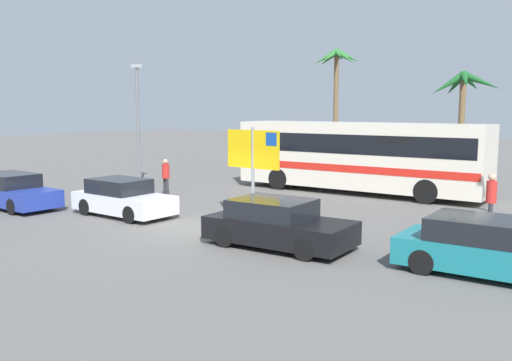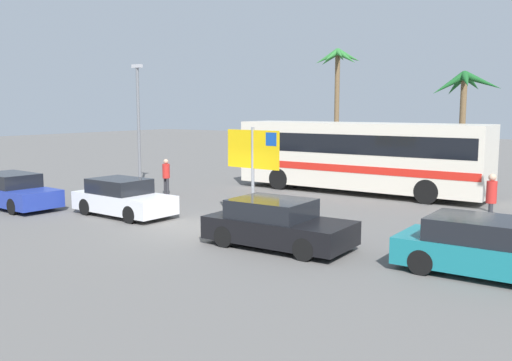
{
  "view_description": "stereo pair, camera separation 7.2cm",
  "coord_description": "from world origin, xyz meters",
  "px_view_note": "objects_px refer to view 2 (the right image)",
  "views": [
    {
      "loc": [
        11.17,
        -13.24,
        3.85
      ],
      "look_at": [
        0.12,
        2.64,
        1.3
      ],
      "focal_mm": 38.89,
      "sensor_mm": 36.0,
      "label": 1
    },
    {
      "loc": [
        11.23,
        -13.2,
        3.85
      ],
      "look_at": [
        0.12,
        2.64,
        1.3
      ],
      "focal_mm": 38.89,
      "sensor_mm": 36.0,
      "label": 2
    }
  ],
  "objects_px": {
    "ferry_sign": "(254,153)",
    "car_white": "(123,198)",
    "pedestrian_by_bus": "(166,174)",
    "car_black": "(277,224)",
    "car_blue": "(13,191)",
    "car_teal": "(482,247)",
    "pedestrian_near_sign": "(491,197)",
    "bus_front_coach": "(358,154)"
  },
  "relations": [
    {
      "from": "car_white",
      "to": "pedestrian_near_sign",
      "type": "relative_size",
      "value": 2.19
    },
    {
      "from": "car_teal",
      "to": "pedestrian_near_sign",
      "type": "bearing_deg",
      "value": 99.69
    },
    {
      "from": "car_black",
      "to": "car_white",
      "type": "xyz_separation_m",
      "value": [
        -6.97,
        0.6,
        -0.0
      ]
    },
    {
      "from": "car_blue",
      "to": "pedestrian_near_sign",
      "type": "height_order",
      "value": "pedestrian_near_sign"
    },
    {
      "from": "pedestrian_near_sign",
      "to": "car_white",
      "type": "bearing_deg",
      "value": -166.75
    },
    {
      "from": "bus_front_coach",
      "to": "car_blue",
      "type": "height_order",
      "value": "bus_front_coach"
    },
    {
      "from": "car_black",
      "to": "pedestrian_near_sign",
      "type": "bearing_deg",
      "value": 50.71
    },
    {
      "from": "car_blue",
      "to": "car_teal",
      "type": "distance_m",
      "value": 17.06
    },
    {
      "from": "ferry_sign",
      "to": "car_teal",
      "type": "xyz_separation_m",
      "value": [
        7.9,
        -2.01,
        -1.69
      ]
    },
    {
      "from": "car_black",
      "to": "car_blue",
      "type": "distance_m",
      "value": 11.74
    },
    {
      "from": "bus_front_coach",
      "to": "ferry_sign",
      "type": "xyz_separation_m",
      "value": [
        -0.26,
        -7.8,
        0.54
      ]
    },
    {
      "from": "car_black",
      "to": "car_white",
      "type": "bearing_deg",
      "value": 173.87
    },
    {
      "from": "car_black",
      "to": "car_blue",
      "type": "height_order",
      "value": "same"
    },
    {
      "from": "car_blue",
      "to": "pedestrian_by_bus",
      "type": "xyz_separation_m",
      "value": [
        2.88,
        5.48,
        0.32
      ]
    },
    {
      "from": "pedestrian_near_sign",
      "to": "car_blue",
      "type": "bearing_deg",
      "value": -169.04
    },
    {
      "from": "ferry_sign",
      "to": "car_blue",
      "type": "distance_m",
      "value": 9.84
    },
    {
      "from": "bus_front_coach",
      "to": "car_white",
      "type": "bearing_deg",
      "value": -115.26
    },
    {
      "from": "ferry_sign",
      "to": "pedestrian_by_bus",
      "type": "bearing_deg",
      "value": 164.67
    },
    {
      "from": "car_blue",
      "to": "car_white",
      "type": "relative_size",
      "value": 1.12
    },
    {
      "from": "pedestrian_near_sign",
      "to": "bus_front_coach",
      "type": "bearing_deg",
      "value": 134.05
    },
    {
      "from": "bus_front_coach",
      "to": "car_teal",
      "type": "xyz_separation_m",
      "value": [
        7.64,
        -9.8,
        -1.15
      ]
    },
    {
      "from": "pedestrian_by_bus",
      "to": "ferry_sign",
      "type": "bearing_deg",
      "value": -96.93
    },
    {
      "from": "car_teal",
      "to": "pedestrian_near_sign",
      "type": "distance_m",
      "value": 5.12
    },
    {
      "from": "ferry_sign",
      "to": "car_white",
      "type": "bearing_deg",
      "value": -151.72
    },
    {
      "from": "ferry_sign",
      "to": "car_black",
      "type": "distance_m",
      "value": 4.04
    },
    {
      "from": "car_blue",
      "to": "car_teal",
      "type": "bearing_deg",
      "value": 7.92
    },
    {
      "from": "car_white",
      "to": "car_blue",
      "type": "bearing_deg",
      "value": -162.08
    },
    {
      "from": "car_blue",
      "to": "pedestrian_near_sign",
      "type": "distance_m",
      "value": 17.31
    },
    {
      "from": "bus_front_coach",
      "to": "pedestrian_near_sign",
      "type": "height_order",
      "value": "bus_front_coach"
    },
    {
      "from": "ferry_sign",
      "to": "car_black",
      "type": "bearing_deg",
      "value": -40.93
    },
    {
      "from": "pedestrian_near_sign",
      "to": "pedestrian_by_bus",
      "type": "distance_m",
      "value": 13.25
    },
    {
      "from": "car_blue",
      "to": "pedestrian_by_bus",
      "type": "height_order",
      "value": "pedestrian_by_bus"
    },
    {
      "from": "bus_front_coach",
      "to": "car_teal",
      "type": "distance_m",
      "value": 12.48
    },
    {
      "from": "car_black",
      "to": "car_white",
      "type": "relative_size",
      "value": 1.04
    },
    {
      "from": "bus_front_coach",
      "to": "pedestrian_near_sign",
      "type": "xyz_separation_m",
      "value": [
        6.73,
        -4.78,
        -0.71
      ]
    },
    {
      "from": "car_black",
      "to": "car_teal",
      "type": "bearing_deg",
      "value": 4.99
    },
    {
      "from": "bus_front_coach",
      "to": "car_teal",
      "type": "relative_size",
      "value": 2.89
    },
    {
      "from": "car_teal",
      "to": "pedestrian_near_sign",
      "type": "height_order",
      "value": "pedestrian_near_sign"
    },
    {
      "from": "ferry_sign",
      "to": "car_blue",
      "type": "bearing_deg",
      "value": -156.19
    },
    {
      "from": "car_black",
      "to": "ferry_sign",
      "type": "bearing_deg",
      "value": 134.09
    },
    {
      "from": "bus_front_coach",
      "to": "car_black",
      "type": "xyz_separation_m",
      "value": [
        2.35,
        -10.38,
        -1.15
      ]
    },
    {
      "from": "bus_front_coach",
      "to": "pedestrian_by_bus",
      "type": "height_order",
      "value": "bus_front_coach"
    }
  ]
}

